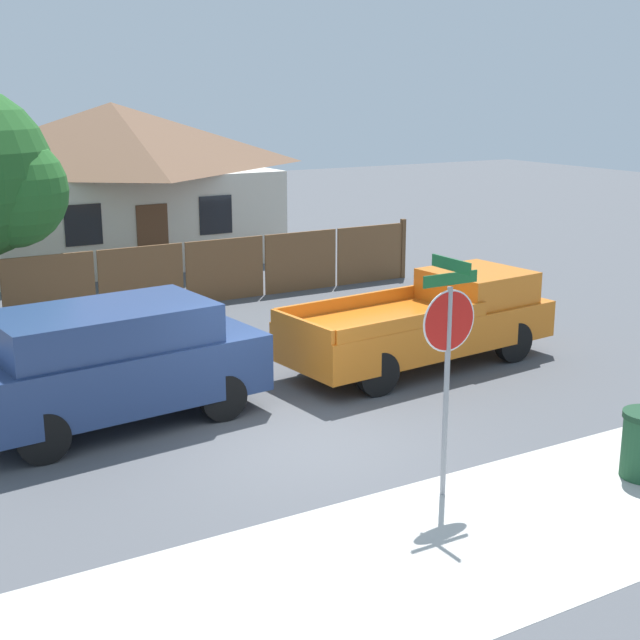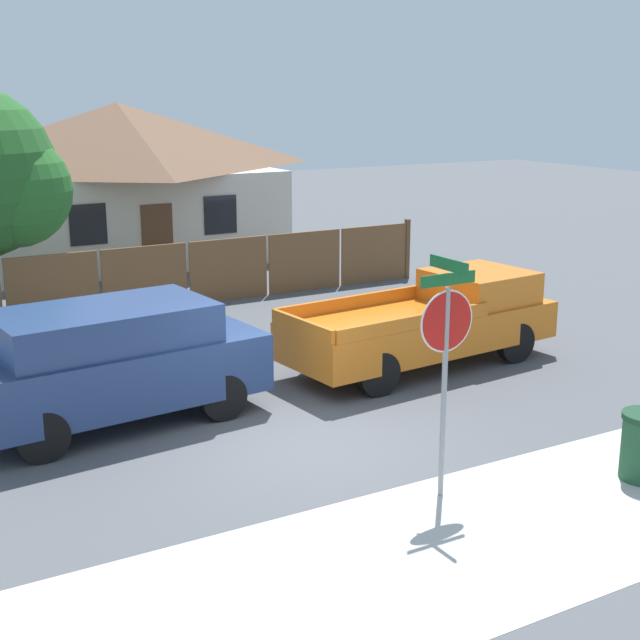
# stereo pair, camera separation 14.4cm
# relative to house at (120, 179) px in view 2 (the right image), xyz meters

# --- Properties ---
(ground_plane) EXTENTS (80.00, 80.00, 0.00)m
(ground_plane) POSITION_rel_house_xyz_m (-2.39, -15.80, -2.44)
(ground_plane) COLOR #4C4F54
(sidewalk_strip) EXTENTS (36.00, 3.20, 0.01)m
(sidewalk_strip) POSITION_rel_house_xyz_m (-2.39, -19.40, -2.43)
(sidewalk_strip) COLOR beige
(sidewalk_strip) RESTS_ON ground
(wooden_fence) EXTENTS (12.99, 0.12, 1.63)m
(wooden_fence) POSITION_rel_house_xyz_m (-0.59, -6.82, -1.67)
(wooden_fence) COLOR brown
(wooden_fence) RESTS_ON ground
(house) EXTENTS (9.20, 6.65, 4.70)m
(house) POSITION_rel_house_xyz_m (0.00, 0.00, 0.00)
(house) COLOR beige
(house) RESTS_ON ground
(red_suv) EXTENTS (4.79, 2.36, 1.88)m
(red_suv) POSITION_rel_house_xyz_m (-4.55, -13.64, -1.42)
(red_suv) COLOR navy
(red_suv) RESTS_ON ground
(orange_pickup) EXTENTS (5.57, 2.39, 1.67)m
(orange_pickup) POSITION_rel_house_xyz_m (1.60, -13.61, -1.61)
(orange_pickup) COLOR orange
(orange_pickup) RESTS_ON ground
(stop_sign) EXTENTS (0.81, 0.73, 3.10)m
(stop_sign) POSITION_rel_house_xyz_m (-1.68, -18.25, -0.35)
(stop_sign) COLOR gray
(stop_sign) RESTS_ON ground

